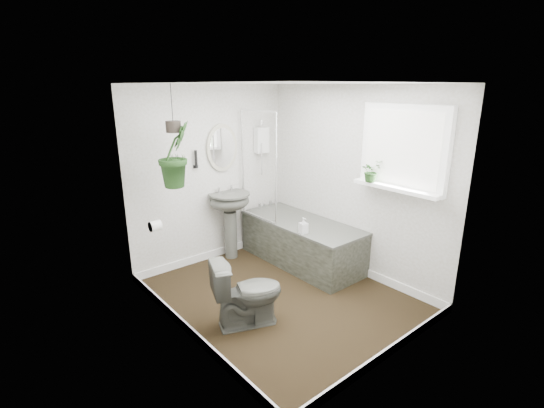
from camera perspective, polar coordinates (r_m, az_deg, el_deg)
floor at (r=4.57m, az=1.24°, el=-13.26°), size 2.30×2.80×0.02m
ceiling at (r=3.96m, az=1.45°, el=17.24°), size 2.30×2.80×0.02m
wall_back at (r=5.23m, az=-8.89°, el=4.12°), size 2.30×0.02×2.30m
wall_front at (r=3.24m, az=17.97°, el=-4.43°), size 2.30×0.02×2.30m
wall_left at (r=3.50m, az=-13.17°, el=-2.49°), size 0.02×2.80×2.30m
wall_right at (r=4.93m, az=11.57°, el=3.22°), size 0.02×2.80×2.30m
skirting at (r=4.54m, az=1.24°, el=-12.60°), size 2.30×2.80×0.10m
bathtub at (r=5.26m, az=4.29°, el=-5.48°), size 0.72×1.72×0.58m
bath_screen at (r=5.12m, az=-1.98°, el=5.53°), size 0.04×0.72×1.40m
shower_box at (r=5.55m, az=-1.53°, el=9.24°), size 0.20×0.10×0.35m
oval_mirror at (r=5.22m, az=-7.20°, el=8.08°), size 0.46×0.03×0.62m
wall_sconce at (r=5.03m, az=-10.95°, el=6.42°), size 0.04×0.04×0.22m
toilet_roll_holder at (r=4.21m, az=-16.56°, el=-3.06°), size 0.11×0.11×0.11m
window_recess at (r=4.39m, az=18.54°, el=7.69°), size 0.08×1.00×0.90m
window_sill at (r=4.41m, az=17.55°, el=2.24°), size 0.18×1.00×0.04m
window_blinds at (r=4.35m, az=18.22°, el=7.65°), size 0.01×0.86×0.76m
toilet at (r=3.94m, az=-3.59°, el=-12.63°), size 0.77×0.61×0.69m
pedestal_sink at (r=5.37m, az=-6.04°, el=-3.10°), size 0.60×0.53×0.92m
sill_plant at (r=4.50m, az=14.17°, el=4.67°), size 0.25×0.22×0.25m
hanging_plant at (r=4.43m, az=-13.83°, el=6.97°), size 0.47×0.43×0.71m
soap_bottle at (r=4.71m, az=4.58°, el=-3.13°), size 0.10×0.10×0.19m
hanging_pot at (r=4.39m, az=-14.10°, el=10.80°), size 0.16×0.16×0.12m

